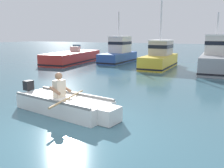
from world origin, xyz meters
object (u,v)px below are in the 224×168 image
Objects in this scene: moored_boat_blue at (119,53)px; moored_boat_red at (73,58)px; rowboat_with_person at (65,104)px; moored_boat_yellow at (160,57)px; moored_boat_grey at (215,57)px.

moored_boat_red is at bearing -149.08° from moored_boat_blue.
moored_boat_yellow is (-0.20, 11.19, 0.47)m from rowboat_with_person.
moored_boat_yellow reaches higher than moored_boat_grey.
rowboat_with_person is 13.62m from moored_boat_blue.
moored_boat_yellow is at bearing 1.79° from moored_boat_red.
moored_boat_blue is at bearing 167.99° from moored_boat_grey.
moored_boat_yellow reaches higher than moored_boat_red.
moored_boat_grey reaches higher than moored_boat_red.
moored_boat_blue is at bearing 30.92° from moored_boat_red.
rowboat_with_person is 0.79× the size of moored_boat_yellow.
moored_boat_red is at bearing 124.33° from rowboat_with_person.
rowboat_with_person is 0.83× the size of moored_boat_blue.
moored_boat_grey reaches higher than rowboat_with_person.
moored_boat_grey is at bearing 2.32° from moored_boat_yellow.
moored_boat_grey is at bearing 1.97° from moored_boat_red.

